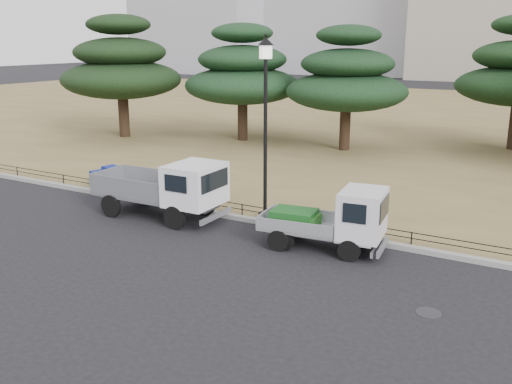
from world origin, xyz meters
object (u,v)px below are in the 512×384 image
Objects in this scene: truck_large at (165,186)px; truck_kei_front at (332,219)px; street_lamp at (265,99)px; truck_kei_rear at (332,223)px; tarp_pile at (110,179)px.

truck_kei_front is at bearing -1.15° from truck_large.
street_lamp is (3.26, 1.37, 3.10)m from truck_large.
truck_kei_rear is 4.81m from street_lamp.
truck_large is at bearing -21.68° from tarp_pile.
truck_large is 4.74m from tarp_pile.
truck_large reaches higher than tarp_pile.
street_lamp reaches higher than tarp_pile.
truck_kei_rear is (0.02, -0.01, -0.12)m from truck_kei_front.
truck_large is at bearing 174.52° from truck_kei_rear.
truck_large is 6.33m from truck_kei_front.
street_lamp is at bearing 150.41° from truck_kei_rear.
truck_large reaches higher than truck_kei_rear.
truck_large is 4.70m from street_lamp.
truck_large is 1.25× the size of truck_kei_front.
truck_large is 6.35m from truck_kei_rear.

